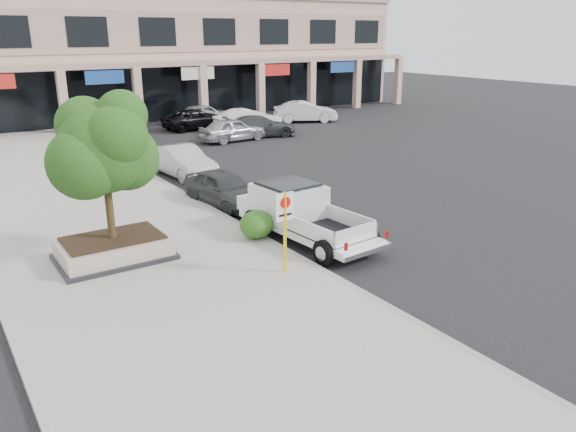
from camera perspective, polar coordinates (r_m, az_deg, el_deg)
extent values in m
plane|color=black|center=(17.07, 6.90, -4.27)|extent=(120.00, 120.00, 0.00)
cube|color=gray|center=(19.62, -17.40, -1.74)|extent=(8.00, 52.00, 0.15)
cube|color=gray|center=(20.95, -7.07, 0.25)|extent=(0.20, 52.00, 0.15)
cube|color=tan|center=(49.47, -12.36, 15.52)|extent=(40.00, 10.00, 9.00)
cube|color=tan|center=(43.88, -9.25, 15.14)|extent=(40.00, 2.20, 0.35)
cube|color=tan|center=(54.85, 11.11, 13.31)|extent=(0.55, 0.55, 4.20)
cube|color=black|center=(45.01, -9.68, 12.25)|extent=(39.20, 0.08, 3.90)
cube|color=black|center=(17.26, -17.20, -3.98)|extent=(3.20, 2.20, 0.12)
cube|color=#AB9C90|center=(17.15, -17.30, -3.02)|extent=(3.00, 2.00, 0.50)
cube|color=black|center=(17.06, -17.39, -2.14)|extent=(2.70, 1.70, 0.06)
cylinder|color=black|center=(16.71, -17.75, 1.50)|extent=(0.22, 0.22, 2.20)
sphere|color=#13390F|center=(16.37, -18.25, 6.53)|extent=(2.50, 2.50, 2.50)
sphere|color=#13390F|center=(16.92, -16.13, 5.70)|extent=(1.90, 1.90, 1.90)
sphere|color=#13390F|center=(16.67, -19.94, 8.66)|extent=(1.60, 1.60, 1.60)
cylinder|color=yellow|center=(15.20, -0.31, -1.75)|extent=(0.09, 0.09, 2.30)
cube|color=white|center=(14.96, -0.32, 0.95)|extent=(0.55, 0.03, 0.78)
cylinder|color=red|center=(14.90, -0.26, 1.37)|extent=(0.32, 0.02, 0.32)
ellipsoid|color=#134313|center=(17.99, -3.23, -0.86)|extent=(1.10, 0.99, 0.93)
imported|color=#2C2F31|center=(22.03, -6.52, 2.82)|extent=(2.06, 4.18, 1.37)
imported|color=#A2A5AA|center=(26.82, -10.71, 5.49)|extent=(1.90, 4.50, 1.44)
imported|color=silver|center=(33.44, -15.82, 7.60)|extent=(2.67, 5.18, 1.44)
imported|color=black|center=(38.42, -18.79, 8.57)|extent=(2.69, 5.08, 1.36)
imported|color=#A6A8AE|center=(35.33, -5.67, 8.74)|extent=(4.36, 2.04, 1.44)
imported|color=white|center=(38.85, -4.09, 9.70)|extent=(4.70, 1.85, 1.52)
imported|color=#313536|center=(36.77, -2.85, 9.11)|extent=(5.03, 3.24, 1.36)
imported|color=black|center=(40.26, -9.21, 9.69)|extent=(5.01, 2.58, 1.35)
imported|color=#979A9F|center=(42.57, -8.47, 10.24)|extent=(4.27, 1.79, 1.44)
imported|color=silver|center=(42.87, 1.76, 10.55)|extent=(4.91, 3.50, 1.54)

